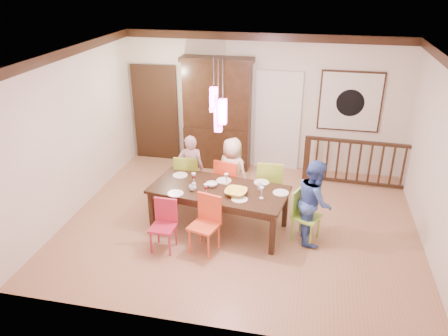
% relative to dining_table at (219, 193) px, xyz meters
% --- Properties ---
extents(floor, '(6.00, 6.00, 0.00)m').
position_rel_dining_table_xyz_m(floor, '(0.34, 0.23, -0.67)').
color(floor, '#A77251').
rests_on(floor, ground).
extents(ceiling, '(6.00, 6.00, 0.00)m').
position_rel_dining_table_xyz_m(ceiling, '(0.34, 0.23, 2.23)').
color(ceiling, white).
rests_on(ceiling, wall_back).
extents(wall_back, '(6.00, 0.00, 6.00)m').
position_rel_dining_table_xyz_m(wall_back, '(0.34, 2.73, 0.78)').
color(wall_back, beige).
rests_on(wall_back, floor).
extents(wall_left, '(0.00, 5.00, 5.00)m').
position_rel_dining_table_xyz_m(wall_left, '(-2.66, 0.23, 0.78)').
color(wall_left, beige).
rests_on(wall_left, floor).
extents(wall_right, '(0.00, 5.00, 5.00)m').
position_rel_dining_table_xyz_m(wall_right, '(3.34, 0.23, 0.78)').
color(wall_right, beige).
rests_on(wall_right, floor).
extents(crown_molding, '(6.00, 5.00, 0.16)m').
position_rel_dining_table_xyz_m(crown_molding, '(0.34, 0.23, 2.15)').
color(crown_molding, black).
rests_on(crown_molding, wall_back).
extents(panel_door, '(1.04, 0.07, 2.24)m').
position_rel_dining_table_xyz_m(panel_door, '(-2.06, 2.68, 0.38)').
color(panel_door, black).
rests_on(panel_door, wall_back).
extents(white_doorway, '(0.97, 0.05, 2.22)m').
position_rel_dining_table_xyz_m(white_doorway, '(0.69, 2.70, 0.38)').
color(white_doorway, silver).
rests_on(white_doorway, wall_back).
extents(painting, '(1.25, 0.06, 1.25)m').
position_rel_dining_table_xyz_m(painting, '(2.14, 2.70, 0.93)').
color(painting, black).
rests_on(painting, wall_back).
extents(pendant_cluster, '(0.27, 0.21, 1.14)m').
position_rel_dining_table_xyz_m(pendant_cluster, '(0.00, -0.00, 1.43)').
color(pendant_cluster, '#F549C5').
rests_on(pendant_cluster, ceiling).
extents(dining_table, '(2.38, 1.34, 0.75)m').
position_rel_dining_table_xyz_m(dining_table, '(0.00, 0.00, 0.00)').
color(dining_table, black).
rests_on(dining_table, floor).
extents(chair_far_left, '(0.47, 0.47, 0.98)m').
position_rel_dining_table_xyz_m(chair_far_left, '(-0.75, 0.78, -0.11)').
color(chair_far_left, olive).
rests_on(chair_far_left, floor).
extents(chair_far_mid, '(0.53, 0.53, 0.98)m').
position_rel_dining_table_xyz_m(chair_far_mid, '(0.04, 0.75, -0.11)').
color(chair_far_mid, '#EF3F1B').
rests_on(chair_far_mid, floor).
extents(chair_far_right, '(0.48, 0.48, 1.01)m').
position_rel_dining_table_xyz_m(chair_far_right, '(0.77, 0.80, -0.09)').
color(chair_far_right, '#96BA31').
rests_on(chair_far_right, floor).
extents(chair_near_left, '(0.38, 0.38, 0.83)m').
position_rel_dining_table_xyz_m(chair_near_left, '(-0.71, -0.81, -0.20)').
color(chair_near_left, '#B6223C').
rests_on(chair_near_left, floor).
extents(chair_near_mid, '(0.51, 0.51, 0.92)m').
position_rel_dining_table_xyz_m(chair_near_mid, '(-0.08, -0.71, -0.15)').
color(chair_near_mid, '#EA5129').
rests_on(chair_near_mid, floor).
extents(chair_end_right, '(0.52, 0.52, 0.88)m').
position_rel_dining_table_xyz_m(chair_end_right, '(1.47, -0.07, -0.17)').
color(chair_end_right, '#91C53C').
rests_on(chair_end_right, floor).
extents(china_hutch, '(1.53, 0.46, 2.42)m').
position_rel_dining_table_xyz_m(china_hutch, '(-0.60, 2.53, 0.54)').
color(china_hutch, black).
rests_on(china_hutch, floor).
extents(balustrade, '(2.22, 0.18, 0.96)m').
position_rel_dining_table_xyz_m(balustrade, '(2.42, 2.18, -0.17)').
color(balustrade, black).
rests_on(balustrade, floor).
extents(person_far_left, '(0.53, 0.41, 1.32)m').
position_rel_dining_table_xyz_m(person_far_left, '(-0.72, 0.85, -0.01)').
color(person_far_left, '#D2A0AD').
rests_on(person_far_left, floor).
extents(person_far_mid, '(0.75, 0.63, 1.31)m').
position_rel_dining_table_xyz_m(person_far_mid, '(0.05, 0.88, -0.02)').
color(person_far_mid, beige).
rests_on(person_far_mid, floor).
extents(person_end_right, '(0.63, 0.75, 1.40)m').
position_rel_dining_table_xyz_m(person_end_right, '(1.57, -0.02, 0.03)').
color(person_end_right, '#3F5FB1').
rests_on(person_end_right, floor).
extents(serving_bowl, '(0.39, 0.39, 0.09)m').
position_rel_dining_table_xyz_m(serving_bowl, '(0.32, -0.15, 0.12)').
color(serving_bowl, yellow).
rests_on(serving_bowl, dining_table).
extents(small_bowl, '(0.26, 0.26, 0.06)m').
position_rel_dining_table_xyz_m(small_bowl, '(-0.13, 0.05, 0.11)').
color(small_bowl, white).
rests_on(small_bowl, dining_table).
extents(cup_left, '(0.15, 0.15, 0.10)m').
position_rel_dining_table_xyz_m(cup_left, '(-0.41, -0.16, 0.13)').
color(cup_left, silver).
rests_on(cup_left, dining_table).
extents(cup_right, '(0.12, 0.12, 0.10)m').
position_rel_dining_table_xyz_m(cup_right, '(0.67, 0.10, 0.13)').
color(cup_right, silver).
rests_on(cup_right, dining_table).
extents(plate_far_left, '(0.26, 0.26, 0.01)m').
position_rel_dining_table_xyz_m(plate_far_left, '(-0.77, 0.34, 0.09)').
color(plate_far_left, white).
rests_on(plate_far_left, dining_table).
extents(plate_far_mid, '(0.26, 0.26, 0.01)m').
position_rel_dining_table_xyz_m(plate_far_mid, '(0.02, 0.29, 0.09)').
color(plate_far_mid, white).
rests_on(plate_far_mid, dining_table).
extents(plate_far_right, '(0.26, 0.26, 0.01)m').
position_rel_dining_table_xyz_m(plate_far_right, '(0.67, 0.36, 0.09)').
color(plate_far_right, white).
rests_on(plate_far_right, dining_table).
extents(plate_near_left, '(0.26, 0.26, 0.01)m').
position_rel_dining_table_xyz_m(plate_near_left, '(-0.65, -0.33, 0.09)').
color(plate_near_left, white).
rests_on(plate_near_left, dining_table).
extents(plate_near_mid, '(0.26, 0.26, 0.01)m').
position_rel_dining_table_xyz_m(plate_near_mid, '(0.40, -0.30, 0.09)').
color(plate_near_mid, white).
rests_on(plate_near_mid, dining_table).
extents(plate_end_right, '(0.26, 0.26, 0.01)m').
position_rel_dining_table_xyz_m(plate_end_right, '(1.02, 0.05, 0.09)').
color(plate_end_right, white).
rests_on(plate_end_right, dining_table).
extents(wine_glass_a, '(0.08, 0.08, 0.19)m').
position_rel_dining_table_xyz_m(wine_glass_a, '(-0.46, 0.10, 0.17)').
color(wine_glass_a, '#590C19').
rests_on(wine_glass_a, dining_table).
extents(wine_glass_b, '(0.08, 0.08, 0.19)m').
position_rel_dining_table_xyz_m(wine_glass_b, '(0.09, 0.19, 0.17)').
color(wine_glass_b, silver).
rests_on(wine_glass_b, dining_table).
extents(wine_glass_c, '(0.08, 0.08, 0.19)m').
position_rel_dining_table_xyz_m(wine_glass_c, '(-0.15, -0.25, 0.17)').
color(wine_glass_c, '#590C19').
rests_on(wine_glass_c, dining_table).
extents(wine_glass_d, '(0.08, 0.08, 0.19)m').
position_rel_dining_table_xyz_m(wine_glass_d, '(0.73, -0.18, 0.17)').
color(wine_glass_d, silver).
rests_on(wine_glass_d, dining_table).
extents(napkin, '(0.18, 0.14, 0.01)m').
position_rel_dining_table_xyz_m(napkin, '(-0.01, -0.34, 0.09)').
color(napkin, '#D83359').
rests_on(napkin, dining_table).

